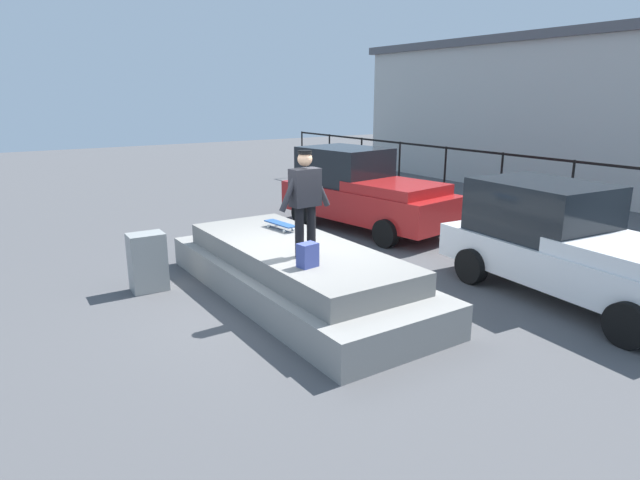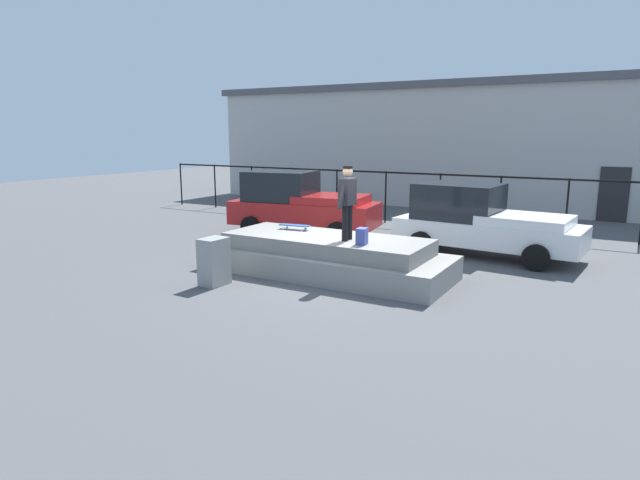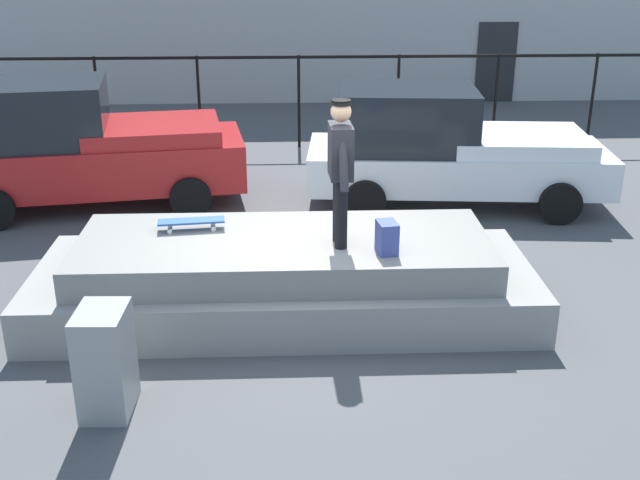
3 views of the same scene
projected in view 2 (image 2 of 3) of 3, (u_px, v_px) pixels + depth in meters
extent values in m
plane|color=#4C4C4F|center=(334.00, 277.00, 12.26)|extent=(60.00, 60.00, 0.00)
cube|color=gray|center=(326.00, 262.00, 12.47)|extent=(5.75, 2.22, 0.53)
cube|color=gray|center=(326.00, 244.00, 12.38)|extent=(4.71, 1.82, 0.36)
cylinder|color=black|center=(349.00, 222.00, 11.90)|extent=(0.14, 0.14, 0.79)
cylinder|color=black|center=(345.00, 223.00, 11.71)|extent=(0.14, 0.14, 0.79)
cube|color=#26262B|center=(347.00, 192.00, 11.67)|extent=(0.26, 0.47, 0.57)
cylinder|color=#26262B|center=(353.00, 192.00, 11.92)|extent=(0.11, 0.36, 0.59)
cylinder|color=#26262B|center=(342.00, 195.00, 11.44)|extent=(0.11, 0.36, 0.59)
sphere|color=tan|center=(348.00, 172.00, 11.59)|extent=(0.22, 0.22, 0.22)
cylinder|color=black|center=(348.00, 167.00, 11.57)|extent=(0.22, 0.22, 0.05)
cube|color=#264C8C|center=(295.00, 225.00, 13.14)|extent=(0.79, 0.29, 0.02)
cylinder|color=silver|center=(287.00, 227.00, 13.34)|extent=(0.06, 0.04, 0.06)
cylinder|color=silver|center=(284.00, 228.00, 13.16)|extent=(0.06, 0.04, 0.06)
cylinder|color=silver|center=(306.00, 229.00, 13.14)|extent=(0.06, 0.04, 0.06)
cylinder|color=silver|center=(302.00, 230.00, 12.96)|extent=(0.06, 0.04, 0.06)
cube|color=#3F4C99|center=(362.00, 236.00, 11.37)|extent=(0.24, 0.31, 0.35)
cube|color=#B21E1E|center=(304.00, 213.00, 17.18)|extent=(4.87, 2.44, 0.74)
cube|color=black|center=(281.00, 186.00, 17.31)|extent=(2.31, 1.93, 0.94)
cube|color=#B21E1E|center=(332.00, 199.00, 16.75)|extent=(2.32, 1.98, 0.24)
cylinder|color=black|center=(276.00, 218.00, 18.61)|extent=(0.67, 0.31, 0.64)
cylinder|color=black|center=(251.00, 226.00, 16.95)|extent=(0.67, 0.31, 0.64)
cylinder|color=black|center=(356.00, 223.00, 17.56)|extent=(0.67, 0.31, 0.64)
cylinder|color=black|center=(337.00, 232.00, 15.90)|extent=(0.67, 0.31, 0.64)
cube|color=white|center=(487.00, 233.00, 14.21)|extent=(4.87, 2.15, 0.61)
cube|color=black|center=(459.00, 201.00, 14.52)|extent=(2.26, 1.80, 0.95)
cube|color=white|center=(526.00, 220.00, 13.59)|extent=(2.26, 1.85, 0.24)
cylinder|color=black|center=(447.00, 233.00, 15.82)|extent=(0.66, 0.27, 0.64)
cylinder|color=black|center=(421.00, 243.00, 14.37)|extent=(0.66, 0.27, 0.64)
cylinder|color=black|center=(553.00, 245.00, 14.17)|extent=(0.66, 0.27, 0.64)
cylinder|color=black|center=(536.00, 258.00, 12.72)|extent=(0.66, 0.27, 0.64)
cube|color=gray|center=(214.00, 262.00, 11.52)|extent=(0.46, 0.62, 1.02)
cylinder|color=black|center=(181.00, 184.00, 24.35)|extent=(0.06, 0.06, 1.86)
cylinder|color=black|center=(215.00, 186.00, 23.36)|extent=(0.06, 0.06, 1.86)
cylinder|color=black|center=(252.00, 189.00, 22.38)|extent=(0.06, 0.06, 1.86)
cylinder|color=black|center=(292.00, 191.00, 21.39)|extent=(0.06, 0.06, 1.86)
cylinder|color=black|center=(337.00, 194.00, 20.41)|extent=(0.06, 0.06, 1.86)
cylinder|color=black|center=(386.00, 197.00, 19.43)|extent=(0.06, 0.06, 1.86)
cylinder|color=black|center=(440.00, 201.00, 18.44)|extent=(0.06, 0.06, 1.86)
cylinder|color=black|center=(500.00, 204.00, 17.46)|extent=(0.06, 0.06, 1.86)
cylinder|color=black|center=(567.00, 209.00, 16.47)|extent=(0.06, 0.06, 1.86)
cube|color=black|center=(441.00, 174.00, 18.27)|extent=(24.00, 0.04, 0.06)
cube|color=#B2B2AD|center=(492.00, 148.00, 24.44)|extent=(25.51, 6.16, 5.05)
cube|color=#4C4C51|center=(496.00, 87.00, 23.92)|extent=(26.02, 6.47, 0.30)
cube|color=#262628|center=(614.00, 195.00, 19.61)|extent=(1.00, 0.06, 2.00)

